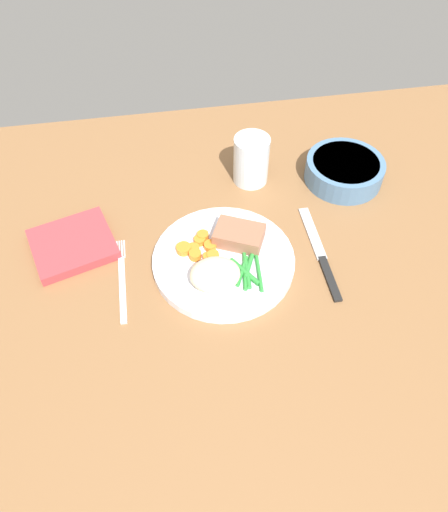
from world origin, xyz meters
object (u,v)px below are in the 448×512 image
(water_glass, at_px, (251,162))
(salad_bowl, at_px, (344,169))
(meat_portion, at_px, (239,235))
(knife, at_px, (320,254))
(fork, at_px, (122,280))
(napkin, at_px, (73,244))
(dinner_plate, at_px, (224,263))

(water_glass, bearing_deg, salad_bowl, -9.77)
(meat_portion, xyz_separation_m, knife, (0.13, -0.04, -0.03))
(fork, bearing_deg, salad_bowl, 21.87)
(fork, distance_m, salad_bowl, 0.46)
(water_glass, xyz_separation_m, napkin, (-0.33, -0.12, -0.03))
(meat_portion, xyz_separation_m, salad_bowl, (0.23, 0.14, -0.00))
(meat_portion, xyz_separation_m, water_glass, (0.05, 0.17, 0.01))
(meat_portion, height_order, knife, meat_portion)
(meat_portion, height_order, water_glass, water_glass)
(fork, relative_size, water_glass, 1.78)
(fork, height_order, water_glass, water_glass)
(dinner_plate, xyz_separation_m, water_glass, (0.09, 0.20, 0.03))
(fork, distance_m, knife, 0.33)
(fork, xyz_separation_m, napkin, (-0.08, 0.08, 0.01))
(dinner_plate, height_order, knife, dinner_plate)
(dinner_plate, distance_m, knife, 0.16)
(dinner_plate, height_order, water_glass, water_glass)
(meat_portion, xyz_separation_m, napkin, (-0.28, 0.04, -0.02))
(salad_bowl, height_order, napkin, salad_bowl)
(napkin, bearing_deg, meat_portion, -9.23)
(fork, relative_size, salad_bowl, 1.13)
(knife, distance_m, napkin, 0.42)
(meat_portion, distance_m, salad_bowl, 0.27)
(fork, bearing_deg, dinner_plate, 0.38)
(fork, xyz_separation_m, knife, (0.33, -0.00, -0.00))
(fork, height_order, knife, knife)
(meat_portion, height_order, fork, meat_portion)
(salad_bowl, distance_m, napkin, 0.51)
(meat_portion, relative_size, water_glass, 0.85)
(water_glass, height_order, salad_bowl, water_glass)
(fork, relative_size, knife, 0.81)
(knife, bearing_deg, fork, -179.00)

